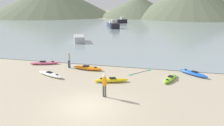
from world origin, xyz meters
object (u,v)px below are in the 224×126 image
at_px(moored_boat_3, 79,39).
at_px(kayak_on_sand_3, 51,74).
at_px(kayak_on_sand_2, 170,79).
at_px(kayak_on_sand_4, 111,80).
at_px(kayak_on_sand_0, 44,63).
at_px(moored_boat_2, 114,25).
at_px(person_near_foreground, 104,84).
at_px(person_near_waterline, 69,59).
at_px(kayak_on_sand_5, 193,73).
at_px(loose_paddle, 140,72).
at_px(moored_boat_4, 111,25).
at_px(kayak_on_sand_1, 87,68).
at_px(moored_boat_0, 121,21).

bearing_deg(moored_boat_3, kayak_on_sand_3, -75.55).
relative_size(kayak_on_sand_2, kayak_on_sand_4, 0.95).
xyz_separation_m(kayak_on_sand_2, kayak_on_sand_3, (-10.11, -1.46, 0.01)).
distance_m(kayak_on_sand_0, moored_boat_3, 13.85).
bearing_deg(moored_boat_2, person_near_foreground, -77.31).
bearing_deg(moored_boat_2, person_near_waterline, -83.50).
xyz_separation_m(kayak_on_sand_4, person_near_foreground, (0.31, -2.92, 0.75)).
xyz_separation_m(kayak_on_sand_5, moored_boat_2, (-15.67, 35.25, 0.69)).
bearing_deg(person_near_foreground, kayak_on_sand_5, 45.45).
bearing_deg(loose_paddle, moored_boat_4, 108.29).
relative_size(moored_boat_4, loose_paddle, 2.27).
relative_size(kayak_on_sand_3, kayak_on_sand_4, 1.10).
relative_size(person_near_foreground, moored_boat_2, 0.43).
height_order(person_near_waterline, moored_boat_3, person_near_waterline).
bearing_deg(kayak_on_sand_3, moored_boat_2, 95.31).
distance_m(kayak_on_sand_1, kayak_on_sand_5, 9.68).
xyz_separation_m(kayak_on_sand_4, moored_boat_4, (-11.13, 42.78, 0.46)).
distance_m(kayak_on_sand_1, moored_boat_2, 36.42).
bearing_deg(kayak_on_sand_1, loose_paddle, 3.42).
bearing_deg(kayak_on_sand_2, kayak_on_sand_4, -160.53).
bearing_deg(person_near_waterline, kayak_on_sand_0, 168.93).
xyz_separation_m(kayak_on_sand_4, moored_boat_0, (-10.89, 55.98, 0.59)).
bearing_deg(moored_boat_4, moored_boat_2, -63.06).
xyz_separation_m(moored_boat_2, moored_boat_3, (-0.82, -21.47, -0.30)).
distance_m(kayak_on_sand_0, loose_paddle, 10.08).
bearing_deg(moored_boat_4, person_near_foreground, -75.95).
distance_m(person_near_waterline, moored_boat_0, 53.39).
relative_size(kayak_on_sand_3, loose_paddle, 1.36).
distance_m(person_near_foreground, person_near_waterline, 7.88).
relative_size(kayak_on_sand_2, moored_boat_3, 0.66).
xyz_separation_m(kayak_on_sand_0, moored_boat_3, (-1.80, 13.73, 0.41)).
bearing_deg(kayak_on_sand_5, loose_paddle, -175.50).
relative_size(kayak_on_sand_2, loose_paddle, 1.18).
xyz_separation_m(kayak_on_sand_3, loose_paddle, (7.47, 2.93, -0.14)).
bearing_deg(person_near_waterline, kayak_on_sand_4, -30.34).
relative_size(kayak_on_sand_0, loose_paddle, 1.37).
distance_m(kayak_on_sand_3, person_near_foreground, 6.61).
distance_m(moored_boat_2, moored_boat_3, 21.49).
distance_m(moored_boat_0, moored_boat_3, 38.74).
height_order(kayak_on_sand_1, moored_boat_4, moored_boat_4).
height_order(kayak_on_sand_3, person_near_waterline, person_near_waterline).
distance_m(kayak_on_sand_3, moored_boat_3, 17.63).
distance_m(kayak_on_sand_2, moored_boat_2, 39.54).
bearing_deg(kayak_on_sand_4, moored_boat_3, 119.80).
xyz_separation_m(person_near_waterline, loose_paddle, (6.97, 0.20, -0.86)).
xyz_separation_m(person_near_foreground, person_near_waterline, (-5.29, 5.84, -0.04)).
relative_size(kayak_on_sand_2, kayak_on_sand_5, 1.06).
height_order(person_near_foreground, moored_boat_3, person_near_foreground).
xyz_separation_m(kayak_on_sand_3, moored_boat_2, (-3.58, 38.54, 0.71)).
bearing_deg(moored_boat_0, kayak_on_sand_2, -74.06).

